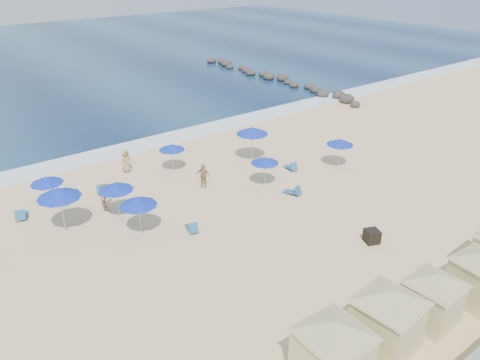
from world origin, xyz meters
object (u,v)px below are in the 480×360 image
at_px(umbrella_2, 46,180).
at_px(umbrella_9, 340,142).
at_px(cabana_1, 388,312).
at_px(umbrella_6, 172,147).
at_px(trash_bin, 372,236).
at_px(umbrella_8, 252,131).
at_px(beachgoer_3, 126,161).
at_px(cabana_0, 333,344).
at_px(umbrella_3, 59,193).
at_px(umbrella_5, 138,202).
at_px(beachgoer_2, 203,175).
at_px(cabana_2, 434,292).
at_px(rock_jetty, 274,78).
at_px(umbrella_7, 265,160).
at_px(umbrella_4, 116,187).
at_px(beachgoer_1, 105,196).

distance_m(umbrella_2, umbrella_9, 19.14).
height_order(cabana_1, umbrella_6, cabana_1).
bearing_deg(trash_bin, umbrella_8, 104.56).
relative_size(umbrella_2, umbrella_6, 1.05).
bearing_deg(beachgoer_3, cabana_0, -102.10).
distance_m(umbrella_3, umbrella_6, 9.22).
distance_m(umbrella_6, beachgoer_3, 3.32).
xyz_separation_m(umbrella_2, beachgoer_3, (5.82, 2.05, -1.05)).
relative_size(cabana_1, umbrella_5, 2.04).
bearing_deg(beachgoer_3, umbrella_3, -146.98).
relative_size(umbrella_5, umbrella_6, 1.11).
bearing_deg(beachgoer_2, umbrella_8, 70.58).
distance_m(umbrella_5, umbrella_6, 8.17).
height_order(umbrella_5, umbrella_6, umbrella_5).
bearing_deg(cabana_0, umbrella_5, 94.12).
xyz_separation_m(umbrella_3, beachgoer_2, (8.96, -0.12, -1.51)).
bearing_deg(cabana_2, beachgoer_3, 99.42).
xyz_separation_m(trash_bin, umbrella_3, (-12.37, 10.93, 1.95)).
bearing_deg(trash_bin, umbrella_9, 75.05).
xyz_separation_m(rock_jetty, cabana_2, (-21.60, -34.37, 1.12)).
xyz_separation_m(umbrella_2, umbrella_8, (13.96, -1.63, 0.43)).
relative_size(umbrella_9, beachgoer_3, 1.34).
relative_size(trash_bin, umbrella_7, 0.34).
bearing_deg(cabana_1, umbrella_8, 67.03).
distance_m(cabana_2, beachgoer_3, 21.38).
bearing_deg(umbrella_2, umbrella_7, -24.09).
height_order(cabana_2, umbrella_9, cabana_2).
distance_m(rock_jetty, beachgoer_3, 28.40).
height_order(umbrella_2, umbrella_5, umbrella_5).
distance_m(umbrella_2, umbrella_4, 4.37).
xyz_separation_m(umbrella_5, umbrella_8, (11.01, 4.18, 0.31)).
relative_size(umbrella_6, umbrella_9, 0.94).
height_order(cabana_2, umbrella_2, cabana_2).
bearing_deg(umbrella_3, beachgoer_3, 39.75).
relative_size(umbrella_2, beachgoer_1, 1.31).
xyz_separation_m(rock_jetty, umbrella_6, (-22.48, -15.08, 1.42)).
height_order(rock_jetty, beachgoer_1, beachgoer_1).
bearing_deg(trash_bin, umbrella_2, 154.10).
bearing_deg(umbrella_9, umbrella_5, 178.32).
height_order(umbrella_8, beachgoer_1, umbrella_8).
height_order(beachgoer_1, beachgoer_3, beachgoer_1).
height_order(rock_jetty, cabana_2, cabana_2).
bearing_deg(umbrella_7, beachgoer_3, 129.85).
xyz_separation_m(trash_bin, umbrella_2, (-12.17, 13.88, 1.51)).
bearing_deg(umbrella_4, rock_jetty, 33.62).
relative_size(cabana_1, umbrella_6, 2.27).
xyz_separation_m(umbrella_3, umbrella_9, (18.29, -3.30, -0.42)).
xyz_separation_m(cabana_0, umbrella_6, (4.56, 18.87, 0.10)).
bearing_deg(beachgoer_3, umbrella_5, -116.78).
xyz_separation_m(umbrella_2, beachgoer_1, (2.59, -2.01, -1.04)).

